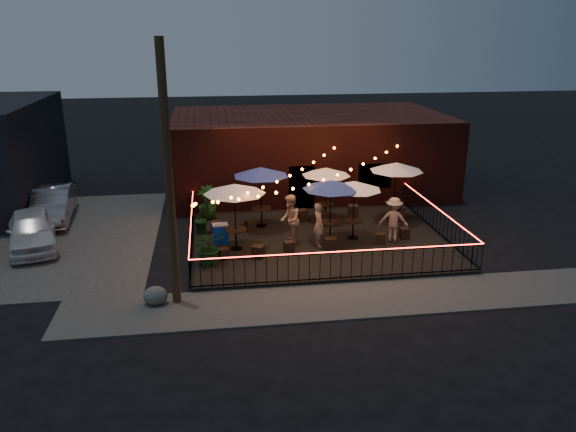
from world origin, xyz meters
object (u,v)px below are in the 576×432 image
at_px(cafe_table_5, 397,168).
at_px(boulder, 155,296).
at_px(cooler, 221,234).
at_px(cafe_table_2, 331,185).
at_px(cafe_table_3, 326,172).
at_px(cafe_table_1, 261,172).
at_px(utility_pole, 169,179).
at_px(cafe_table_0, 234,190).
at_px(cafe_table_4, 354,186).

bearing_deg(cafe_table_5, boulder, -146.20).
bearing_deg(cooler, cafe_table_2, -10.20).
xyz_separation_m(cafe_table_3, cooler, (-4.67, -2.29, -1.74)).
height_order(cafe_table_5, boulder, cafe_table_5).
distance_m(cafe_table_1, boulder, 7.90).
relative_size(utility_pole, cafe_table_3, 2.91).
xyz_separation_m(cafe_table_0, boulder, (-2.72, -4.00, -2.19)).
xyz_separation_m(cafe_table_0, cafe_table_2, (3.75, 0.38, -0.08)).
height_order(cafe_table_1, cafe_table_3, cafe_table_1).
relative_size(cafe_table_4, boulder, 3.08).
bearing_deg(cafe_table_0, cafe_table_1, 63.78).
distance_m(utility_pole, cafe_table_2, 7.42).
bearing_deg(cafe_table_2, cafe_table_3, 82.35).
bearing_deg(cooler, cafe_table_0, -56.28).
bearing_deg(cafe_table_3, cafe_table_4, -75.84).
bearing_deg(utility_pole, cafe_table_4, 33.19).
relative_size(cafe_table_2, cafe_table_5, 0.98).
distance_m(utility_pole, boulder, 3.74).
xyz_separation_m(cafe_table_4, cooler, (-5.29, 0.16, -1.76)).
xyz_separation_m(utility_pole, cafe_table_5, (9.20, 6.52, -1.51)).
xyz_separation_m(cooler, boulder, (-2.15, -4.68, -0.23)).
distance_m(cafe_table_5, cooler, 8.16).
xyz_separation_m(cafe_table_2, cooler, (-4.33, 0.31, -1.87)).
relative_size(cafe_table_0, cafe_table_5, 0.90).
xyz_separation_m(utility_pole, cafe_table_0, (2.08, 3.93, -1.49)).
height_order(cafe_table_1, cafe_table_4, cafe_table_1).
distance_m(cafe_table_3, cooler, 5.49).
distance_m(utility_pole, cafe_table_4, 8.30).
relative_size(cafe_table_0, cooler, 3.25).
bearing_deg(cafe_table_2, cafe_table_5, 33.30).
xyz_separation_m(cafe_table_5, cooler, (-7.69, -1.91, -1.94)).
bearing_deg(cafe_table_0, cafe_table_3, 35.97).
distance_m(cafe_table_3, cafe_table_5, 3.05).
bearing_deg(cafe_table_3, cafe_table_0, -144.03).
xyz_separation_m(cafe_table_1, cafe_table_3, (2.88, 0.50, -0.22)).
height_order(cafe_table_4, cafe_table_5, cafe_table_5).
bearing_deg(cafe_table_0, cafe_table_4, 6.31).
distance_m(cooler, boulder, 5.16).
distance_m(cafe_table_3, boulder, 9.96).
relative_size(utility_pole, boulder, 9.73).
bearing_deg(cafe_table_4, cafe_table_1, 150.78).
distance_m(cafe_table_0, cafe_table_5, 7.58).
distance_m(cafe_table_4, cafe_table_5, 3.17).
bearing_deg(utility_pole, boulder, -173.40).
relative_size(utility_pole, cafe_table_0, 3.10).
xyz_separation_m(cafe_table_0, cafe_table_4, (4.72, 0.52, -0.19)).
distance_m(cafe_table_1, cooler, 3.21).
bearing_deg(cafe_table_3, cafe_table_2, -97.65).
height_order(utility_pole, cooler, utility_pole).
relative_size(cafe_table_1, boulder, 3.72).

